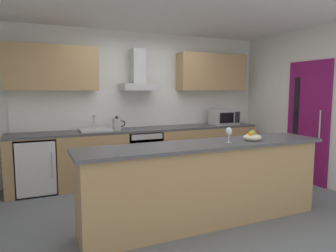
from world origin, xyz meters
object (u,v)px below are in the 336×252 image
Objects in this scene: wine_glass at (229,132)px; sink at (95,129)px; range_hood at (139,77)px; oven at (142,154)px; fruit_bowl at (252,137)px; refrigerator at (36,165)px; kettle at (117,124)px; microwave at (224,117)px.

sink is at bearing 119.22° from wine_glass.
wine_glass is (1.16, -2.07, 0.15)m from sink.
sink is 0.69× the size of range_hood.
range_hood reaches higher than oven.
range_hood is at bearing 108.12° from fruit_bowl.
kettle reaches higher than refrigerator.
range_hood is 2.43m from fruit_bowl.
range_hood is at bearing 4.42° from refrigerator.
sink is at bearing 179.10° from microwave.
microwave is 2.12m from kettle.
kettle is (-2.12, -0.01, -0.04)m from microwave.
oven is 1.71m from refrigerator.
fruit_bowl is (2.43, -2.06, 0.58)m from refrigerator.
oven is at bearing -90.00° from range_hood.
microwave is 2.25m from fruit_bowl.
microwave reaches higher than wine_glass.
refrigerator is 1.18× the size of range_hood.
wine_glass reaches higher than refrigerator.
oven is at bearing 100.05° from wine_glass.
refrigerator is at bearing 179.57° from microwave.
wine_glass is (0.37, -2.06, 0.62)m from oven.
sink is at bearing 172.75° from kettle.
sink reaches higher than wine_glass.
microwave is 1.00× the size of sink.
wine_glass is 0.81× the size of fruit_bowl.
kettle is 2.19m from wine_glass.
oven is at bearing 0.09° from refrigerator.
oven is 2.77× the size of kettle.
sink is 2.38m from wine_glass.
range_hood is (-0.00, 0.13, 1.33)m from oven.
microwave is at bearing -0.43° from refrigerator.
oven is 2.19m from wine_glass.
sink is (0.92, 0.01, 0.50)m from refrigerator.
kettle is 0.91m from range_hood.
oven is 0.92m from sink.
microwave is at bearing -0.95° from oven.
refrigerator is at bearing -175.58° from range_hood.
wine_glass is 0.36m from fruit_bowl.
fruit_bowl is at bearing -71.88° from range_hood.
wine_glass is (-1.31, -2.04, 0.03)m from microwave.
sink is 2.56m from fruit_bowl.
fruit_bowl is (1.51, -2.07, 0.07)m from sink.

